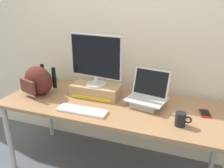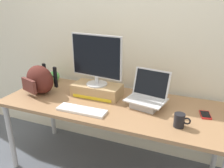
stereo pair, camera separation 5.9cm
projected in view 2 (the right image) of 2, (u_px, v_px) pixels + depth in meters
back_wall at (130, 33)px, 2.26m from camera, size 7.00×0.10×2.60m
desk at (112, 109)px, 2.06m from camera, size 1.99×0.78×0.74m
toner_box_yellow at (97, 90)px, 2.16m from camera, size 0.46×0.23×0.11m
desktop_monitor at (96, 59)px, 2.06m from camera, size 0.52×0.20×0.47m
open_laptop at (147, 99)px, 1.95m from camera, size 0.36×0.30×0.31m
external_keyboard at (82, 110)px, 1.88m from camera, size 0.42×0.13×0.02m
messenger_backpack at (40, 80)px, 2.20m from camera, size 0.38×0.32×0.28m
coffee_mug at (180, 120)px, 1.64m from camera, size 0.12×0.08×0.10m
cell_phone at (205, 115)px, 1.81m from camera, size 0.10×0.15×0.01m
plush_toy at (54, 76)px, 2.54m from camera, size 0.12×0.12×0.12m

